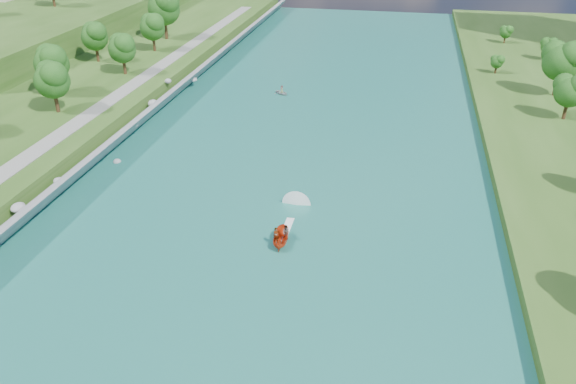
# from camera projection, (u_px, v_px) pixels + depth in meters

# --- Properties ---
(ground) EXTENTS (260.00, 260.00, 0.00)m
(ground) POSITION_uv_depth(u_px,v_px,m) (238.00, 270.00, 57.55)
(ground) COLOR #2D5119
(ground) RESTS_ON ground
(river_water) EXTENTS (55.00, 240.00, 0.10)m
(river_water) POSITION_uv_depth(u_px,v_px,m) (281.00, 182.00, 74.71)
(river_water) COLOR #1A6654
(river_water) RESTS_ON ground
(ridge_west) EXTENTS (60.00, 120.00, 9.00)m
(ridge_west) POSITION_uv_depth(u_px,v_px,m) (44.00, 13.00, 151.94)
(ridge_west) COLOR #2D5119
(ridge_west) RESTS_ON ground
(riprap_bank) EXTENTS (4.11, 236.00, 4.35)m
(riprap_bank) POSITION_uv_depth(u_px,v_px,m) (97.00, 156.00, 77.68)
(riprap_bank) COLOR slate
(riprap_bank) RESTS_ON ground
(riverside_path) EXTENTS (3.00, 200.00, 0.10)m
(riverside_path) POSITION_uv_depth(u_px,v_px,m) (55.00, 138.00, 78.91)
(riverside_path) COLOR gray
(riverside_path) RESTS_ON berm_west
(motorboat) EXTENTS (3.60, 18.86, 2.23)m
(motorboat) POSITION_uv_depth(u_px,v_px,m) (284.00, 231.00, 62.67)
(motorboat) COLOR red
(motorboat) RESTS_ON river_water
(raft) EXTENTS (3.64, 3.49, 1.65)m
(raft) POSITION_uv_depth(u_px,v_px,m) (282.00, 92.00, 106.02)
(raft) COLOR gray
(raft) RESTS_ON river_water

